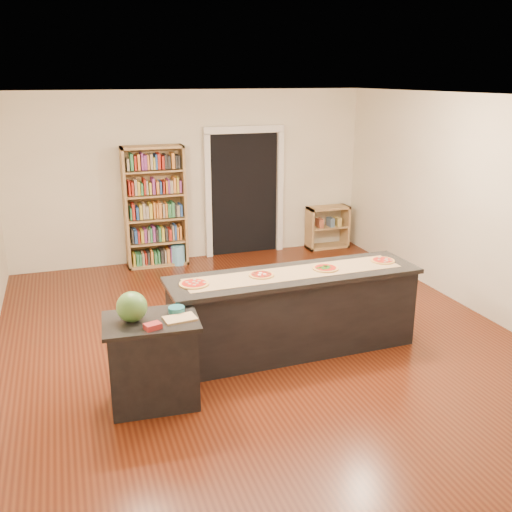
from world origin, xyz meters
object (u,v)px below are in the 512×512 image
object	(u,v)px
kitchen_island	(294,312)
waste_bin	(178,255)
watermelon	(132,307)
low_shelf	(328,227)
side_counter	(153,361)
bookshelf	(155,207)

from	to	relation	value
kitchen_island	waste_bin	distance (m)	3.58
watermelon	low_shelf	bearing A→B (deg)	46.28
side_counter	bookshelf	distance (m)	4.28
kitchen_island	bookshelf	world-z (taller)	bookshelf
bookshelf	waste_bin	xyz separation A→B (m)	(0.32, -0.09, -0.82)
side_counter	watermelon	size ratio (longest dim) A/B	3.10
low_shelf	watermelon	size ratio (longest dim) A/B	2.70
bookshelf	watermelon	world-z (taller)	bookshelf
kitchen_island	bookshelf	size ratio (longest dim) A/B	1.44
side_counter	watermelon	xyz separation A→B (m)	(-0.16, 0.02, 0.57)
bookshelf	kitchen_island	bearing A→B (deg)	-75.29
kitchen_island	waste_bin	bearing A→B (deg)	98.78
side_counter	kitchen_island	bearing A→B (deg)	23.47
kitchen_island	side_counter	size ratio (longest dim) A/B	3.25
low_shelf	watermelon	bearing A→B (deg)	-133.72
waste_bin	side_counter	bearing A→B (deg)	-104.42
waste_bin	watermelon	bearing A→B (deg)	-106.55
side_counter	waste_bin	xyz separation A→B (m)	(1.05, 4.09, -0.27)
bookshelf	watermelon	bearing A→B (deg)	-102.02
kitchen_island	low_shelf	bearing A→B (deg)	57.85
kitchen_island	watermelon	distance (m)	1.99
watermelon	kitchen_island	bearing A→B (deg)	17.07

